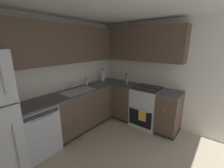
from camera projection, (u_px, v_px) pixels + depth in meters
wall_back at (55, 78)px, 3.03m from camera, size 3.55×0.05×2.41m
wall_right at (168, 76)px, 3.30m from camera, size 0.05×3.56×2.41m
dishwasher at (37, 129)px, 2.57m from camera, size 0.60×0.63×0.88m
lower_cabinets_back at (82, 109)px, 3.34m from camera, size 1.44×0.62×0.88m
countertop_back at (81, 91)px, 3.22m from camera, size 2.65×0.60×0.03m
lower_cabinets_right at (144, 107)px, 3.49m from camera, size 0.62×1.54×0.88m
countertop_right at (145, 89)px, 3.37m from camera, size 0.60×1.54×0.03m
oven_range at (147, 106)px, 3.46m from camera, size 0.68×0.62×1.07m
upper_cabinets_back at (67, 45)px, 2.93m from camera, size 2.33×0.34×0.74m
upper_cabinets_right at (138, 44)px, 3.39m from camera, size 0.32×2.09×0.74m
sink at (78, 93)px, 3.14m from camera, size 0.70×0.40×0.10m
faucet at (72, 85)px, 3.23m from camera, size 0.07×0.16×0.18m
soap_bottle at (86, 82)px, 3.56m from camera, size 0.06×0.06×0.20m
paper_towel_roll at (103, 76)px, 3.97m from camera, size 0.11×0.11×0.34m
oil_bottle at (127, 79)px, 3.63m from camera, size 0.07×0.07×0.28m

